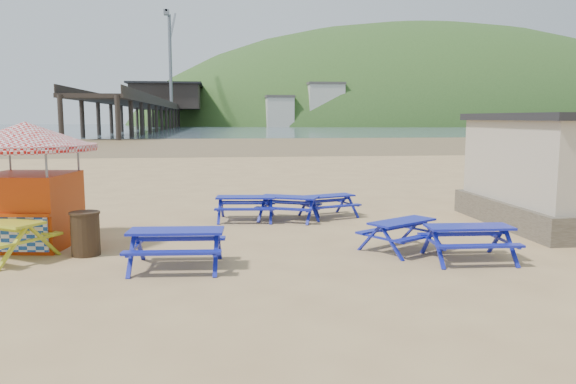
{
  "coord_description": "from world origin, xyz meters",
  "views": [
    {
      "loc": [
        -0.85,
        -13.63,
        3.02
      ],
      "look_at": [
        1.03,
        1.5,
        1.0
      ],
      "focal_mm": 35.0,
      "sensor_mm": 36.0,
      "label": 1
    }
  ],
  "objects": [
    {
      "name": "ground",
      "position": [
        0.0,
        0.0,
        0.0
      ],
      "size": [
        400.0,
        400.0,
        0.0
      ],
      "primitive_type": "plane",
      "color": "tan",
      "rests_on": "ground"
    },
    {
      "name": "wet_sand",
      "position": [
        0.0,
        55.0,
        0.0
      ],
      "size": [
        400.0,
        400.0,
        0.0
      ],
      "primitive_type": "plane",
      "color": "olive",
      "rests_on": "ground"
    },
    {
      "name": "sea",
      "position": [
        0.0,
        170.0,
        0.01
      ],
      "size": [
        400.0,
        400.0,
        0.0
      ],
      "primitive_type": "plane",
      "color": "#495B68",
      "rests_on": "ground"
    },
    {
      "name": "picnic_table_blue_a",
      "position": [
        -0.07,
        2.77,
        0.36
      ],
      "size": [
        1.87,
        1.57,
        0.72
      ],
      "rotation": [
        0.0,
        0.0,
        -0.11
      ],
      "color": "#1A1A9C",
      "rests_on": "ground"
    },
    {
      "name": "picnic_table_blue_b",
      "position": [
        1.21,
        2.69,
        0.36
      ],
      "size": [
        2.11,
        1.95,
        0.71
      ],
      "rotation": [
        0.0,
        0.0,
        -0.43
      ],
      "color": "#1A1A9C",
      "rests_on": "ground"
    },
    {
      "name": "picnic_table_blue_c",
      "position": [
        2.48,
        3.1,
        0.33
      ],
      "size": [
        1.93,
        1.74,
        0.67
      ],
      "rotation": [
        0.0,
        0.0,
        0.34
      ],
      "color": "#1A1A9C",
      "rests_on": "ground"
    },
    {
      "name": "picnic_table_blue_d",
      "position": [
        -1.72,
        -2.39,
        0.4
      ],
      "size": [
        1.99,
        1.65,
        0.79
      ],
      "rotation": [
        0.0,
        0.0,
        -0.07
      ],
      "color": "#1A1A9C",
      "rests_on": "ground"
    },
    {
      "name": "picnic_table_blue_e",
      "position": [
        4.4,
        -2.52,
        0.38
      ],
      "size": [
        1.85,
        1.52,
        0.75
      ],
      "rotation": [
        0.0,
        0.0,
        -0.05
      ],
      "color": "#1A1A9C",
      "rests_on": "ground"
    },
    {
      "name": "picnic_table_blue_f",
      "position": [
        3.28,
        -1.48,
        0.35
      ],
      "size": [
        2.12,
        2.02,
        0.7
      ],
      "rotation": [
        0.0,
        0.0,
        0.55
      ],
      "color": "#1A1A9C",
      "rests_on": "ground"
    },
    {
      "name": "picnic_table_yellow",
      "position": [
        -5.54,
        -1.1,
        0.42
      ],
      "size": [
        2.54,
        2.43,
        0.83
      ],
      "rotation": [
        0.0,
        0.0,
        -0.58
      ],
      "color": "#9DBB1E",
      "rests_on": "ground"
    },
    {
      "name": "ice_cream_kiosk",
      "position": [
        -5.29,
        0.08,
        1.85
      ],
      "size": [
        3.75,
        3.75,
        2.93
      ],
      "rotation": [
        0.0,
        0.0,
        -0.16
      ],
      "color": "#A52E06",
      "rests_on": "ground"
    },
    {
      "name": "litter_bin",
      "position": [
        -3.79,
        -1.04,
        0.49
      ],
      "size": [
        0.66,
        0.66,
        0.97
      ],
      "color": "#342614",
      "rests_on": "ground"
    },
    {
      "name": "pier",
      "position": [
        -17.99,
        178.23,
        5.46
      ],
      "size": [
        24.0,
        220.0,
        39.29
      ],
      "color": "black",
      "rests_on": "ground"
    },
    {
      "name": "headland_town",
      "position": [
        90.0,
        229.68,
        -9.91
      ],
      "size": [
        264.0,
        144.0,
        108.0
      ],
      "color": "#2D4C1E",
      "rests_on": "ground"
    }
  ]
}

